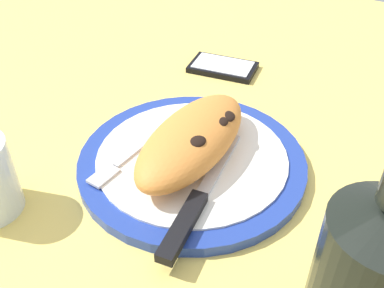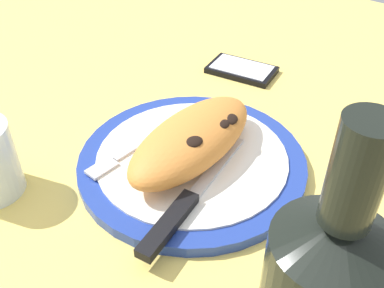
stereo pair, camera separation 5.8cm
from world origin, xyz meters
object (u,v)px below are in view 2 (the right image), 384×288
object	(u,v)px
calzone	(191,140)
smartphone	(242,70)
plate	(192,161)
fork	(132,149)
knife	(182,208)

from	to	relation	value
calzone	smartphone	bearing A→B (deg)	-163.35
calzone	smartphone	xyz separation A→B (cm)	(-26.46, -7.91, -4.07)
plate	fork	size ratio (longest dim) A/B	1.72
plate	fork	xyz separation A→B (cm)	(3.87, -7.23, 1.16)
calzone	knife	distance (cm)	9.95
fork	smartphone	bearing A→B (deg)	-178.74
plate	knife	xyz separation A→B (cm)	(8.69, 4.92, 1.46)
calzone	smartphone	distance (cm)	27.91
knife	fork	bearing A→B (deg)	-111.64
plate	smartphone	distance (cm)	27.29
plate	calzone	world-z (taller)	calzone
calzone	plate	bearing A→B (deg)	-175.21
plate	fork	distance (cm)	8.28
calzone	fork	bearing A→B (deg)	-63.98
knife	smartphone	distance (cm)	37.13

